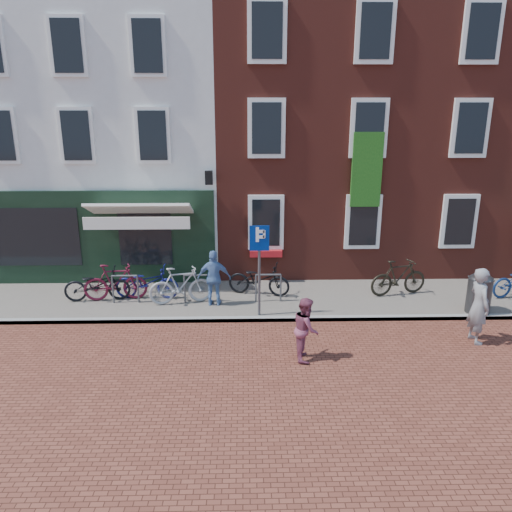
{
  "coord_description": "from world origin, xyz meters",
  "views": [
    {
      "loc": [
        -0.15,
        -11.63,
        5.24
      ],
      "look_at": [
        0.14,
        0.78,
        1.57
      ],
      "focal_mm": 34.09,
      "sensor_mm": 36.0,
      "label": 1
    }
  ],
  "objects_px": {
    "parking_sign": "(259,255)",
    "bicycle_0": "(97,285)",
    "litter_bin": "(479,291)",
    "bicycle_1": "(115,282)",
    "boy": "(306,329)",
    "bicycle_2": "(147,282)",
    "bicycle_4": "(259,279)",
    "bicycle_3": "(181,285)",
    "cafe_person": "(214,278)",
    "bicycle_5": "(399,277)",
    "woman": "(479,305)"
  },
  "relations": [
    {
      "from": "litter_bin",
      "to": "bicycle_2",
      "type": "bearing_deg",
      "value": 172.17
    },
    {
      "from": "litter_bin",
      "to": "bicycle_2",
      "type": "distance_m",
      "value": 9.11
    },
    {
      "from": "woman",
      "to": "bicycle_2",
      "type": "xyz_separation_m",
      "value": [
        -8.27,
        2.75,
        -0.34
      ]
    },
    {
      "from": "parking_sign",
      "to": "bicycle_0",
      "type": "distance_m",
      "value": 4.84
    },
    {
      "from": "woman",
      "to": "boy",
      "type": "distance_m",
      "value": 4.21
    },
    {
      "from": "bicycle_4",
      "to": "bicycle_5",
      "type": "relative_size",
      "value": 1.03
    },
    {
      "from": "bicycle_0",
      "to": "bicycle_5",
      "type": "height_order",
      "value": "bicycle_5"
    },
    {
      "from": "litter_bin",
      "to": "bicycle_1",
      "type": "bearing_deg",
      "value": 173.49
    },
    {
      "from": "woman",
      "to": "bicycle_4",
      "type": "bearing_deg",
      "value": 54.83
    },
    {
      "from": "bicycle_4",
      "to": "bicycle_5",
      "type": "distance_m",
      "value": 4.07
    },
    {
      "from": "boy",
      "to": "bicycle_4",
      "type": "bearing_deg",
      "value": 15.89
    },
    {
      "from": "cafe_person",
      "to": "bicycle_0",
      "type": "xyz_separation_m",
      "value": [
        -3.34,
        0.39,
        -0.3
      ]
    },
    {
      "from": "bicycle_0",
      "to": "bicycle_2",
      "type": "distance_m",
      "value": 1.38
    },
    {
      "from": "bicycle_0",
      "to": "bicycle_5",
      "type": "distance_m",
      "value": 8.66
    },
    {
      "from": "bicycle_1",
      "to": "parking_sign",
      "type": "bearing_deg",
      "value": -113.64
    },
    {
      "from": "parking_sign",
      "to": "bicycle_4",
      "type": "xyz_separation_m",
      "value": [
        0.04,
        1.52,
        -1.19
      ]
    },
    {
      "from": "litter_bin",
      "to": "bicycle_0",
      "type": "bearing_deg",
      "value": 173.99
    },
    {
      "from": "bicycle_0",
      "to": "bicycle_1",
      "type": "distance_m",
      "value": 0.51
    },
    {
      "from": "parking_sign",
      "to": "bicycle_0",
      "type": "height_order",
      "value": "parking_sign"
    },
    {
      "from": "boy",
      "to": "bicycle_3",
      "type": "xyz_separation_m",
      "value": [
        -3.11,
        3.06,
        -0.08
      ]
    },
    {
      "from": "parking_sign",
      "to": "bicycle_0",
      "type": "xyz_separation_m",
      "value": [
        -4.55,
        1.15,
        -1.19
      ]
    },
    {
      "from": "cafe_person",
      "to": "bicycle_5",
      "type": "bearing_deg",
      "value": -171.2
    },
    {
      "from": "parking_sign",
      "to": "bicycle_4",
      "type": "bearing_deg",
      "value": 88.59
    },
    {
      "from": "bicycle_1",
      "to": "bicycle_4",
      "type": "distance_m",
      "value": 4.09
    },
    {
      "from": "litter_bin",
      "to": "bicycle_1",
      "type": "relative_size",
      "value": 0.65
    },
    {
      "from": "bicycle_1",
      "to": "boy",
      "type": "bearing_deg",
      "value": -131.21
    },
    {
      "from": "parking_sign",
      "to": "cafe_person",
      "type": "relative_size",
      "value": 1.55
    },
    {
      "from": "parking_sign",
      "to": "boy",
      "type": "distance_m",
      "value": 2.6
    },
    {
      "from": "bicycle_2",
      "to": "bicycle_4",
      "type": "xyz_separation_m",
      "value": [
        3.22,
        0.21,
        0.0
      ]
    },
    {
      "from": "boy",
      "to": "bicycle_0",
      "type": "bearing_deg",
      "value": 60.74
    },
    {
      "from": "cafe_person",
      "to": "bicycle_1",
      "type": "relative_size",
      "value": 0.88
    },
    {
      "from": "parking_sign",
      "to": "boy",
      "type": "bearing_deg",
      "value": -66.29
    },
    {
      "from": "cafe_person",
      "to": "bicycle_3",
      "type": "xyz_separation_m",
      "value": [
        -0.94,
        0.12,
        -0.25
      ]
    },
    {
      "from": "parking_sign",
      "to": "bicycle_1",
      "type": "bearing_deg",
      "value": 163.6
    },
    {
      "from": "parking_sign",
      "to": "woman",
      "type": "bearing_deg",
      "value": -15.88
    },
    {
      "from": "litter_bin",
      "to": "bicycle_0",
      "type": "height_order",
      "value": "litter_bin"
    },
    {
      "from": "bicycle_0",
      "to": "bicycle_4",
      "type": "xyz_separation_m",
      "value": [
        4.59,
        0.36,
        0.0
      ]
    },
    {
      "from": "litter_bin",
      "to": "cafe_person",
      "type": "height_order",
      "value": "cafe_person"
    },
    {
      "from": "litter_bin",
      "to": "bicycle_3",
      "type": "distance_m",
      "value": 8.04
    },
    {
      "from": "cafe_person",
      "to": "bicycle_1",
      "type": "distance_m",
      "value": 2.87
    },
    {
      "from": "parking_sign",
      "to": "boy",
      "type": "xyz_separation_m",
      "value": [
        0.96,
        -2.18,
        -1.06
      ]
    },
    {
      "from": "bicycle_2",
      "to": "bicycle_3",
      "type": "distance_m",
      "value": 1.11
    },
    {
      "from": "litter_bin",
      "to": "bicycle_3",
      "type": "bearing_deg",
      "value": 174.13
    },
    {
      "from": "bicycle_5",
      "to": "bicycle_0",
      "type": "bearing_deg",
      "value": 77.91
    },
    {
      "from": "boy",
      "to": "bicycle_2",
      "type": "bearing_deg",
      "value": 51.83
    },
    {
      "from": "bicycle_4",
      "to": "bicycle_5",
      "type": "bearing_deg",
      "value": -76.42
    },
    {
      "from": "parking_sign",
      "to": "bicycle_3",
      "type": "xyz_separation_m",
      "value": [
        -2.15,
        0.88,
        -1.14
      ]
    },
    {
      "from": "woman",
      "to": "bicycle_1",
      "type": "distance_m",
      "value": 9.51
    },
    {
      "from": "litter_bin",
      "to": "bicycle_5",
      "type": "xyz_separation_m",
      "value": [
        -1.74,
        1.35,
        -0.06
      ]
    },
    {
      "from": "litter_bin",
      "to": "bicycle_4",
      "type": "xyz_separation_m",
      "value": [
        -5.81,
        1.46,
        -0.11
      ]
    }
  ]
}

